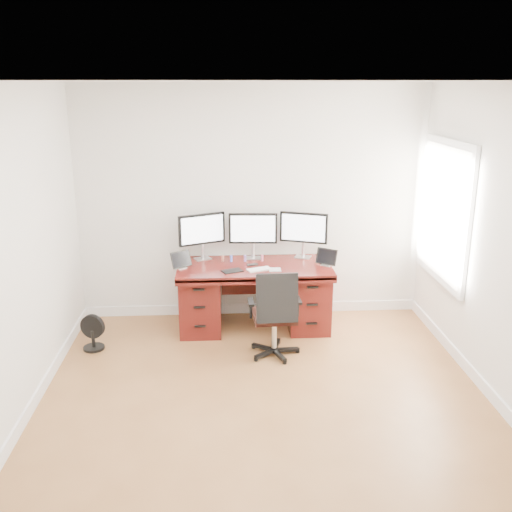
{
  "coord_description": "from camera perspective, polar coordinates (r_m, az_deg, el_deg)",
  "views": [
    {
      "loc": [
        -0.34,
        -4.2,
        2.69
      ],
      "look_at": [
        0.0,
        1.5,
        0.95
      ],
      "focal_mm": 40.0,
      "sensor_mm": 36.0,
      "label": 1
    }
  ],
  "objects": [
    {
      "name": "monitor_right",
      "position": [
        6.54,
        4.78,
        2.68
      ],
      "size": [
        0.53,
        0.22,
        0.53
      ],
      "rotation": [
        0.0,
        0.0,
        -0.35
      ],
      "color": "silver",
      "rests_on": "desk"
    },
    {
      "name": "keyboard",
      "position": [
        6.16,
        0.3,
        -1.34
      ],
      "size": [
        0.28,
        0.2,
        0.01
      ],
      "primitive_type": "cube",
      "rotation": [
        0.0,
        0.0,
        0.37
      ],
      "color": "silver",
      "rests_on": "desk"
    },
    {
      "name": "drawing_tablet",
      "position": [
        6.12,
        -2.39,
        -1.49
      ],
      "size": [
        0.25,
        0.21,
        0.01
      ],
      "primitive_type": "cube",
      "rotation": [
        0.0,
        0.0,
        0.41
      ],
      "color": "black",
      "rests_on": "desk"
    },
    {
      "name": "back_wall",
      "position": [
        6.6,
        -0.39,
        5.23
      ],
      "size": [
        4.0,
        0.1,
        2.7
      ],
      "primitive_type": "cube",
      "color": "white",
      "rests_on": "ground"
    },
    {
      "name": "floor_fan",
      "position": [
        6.25,
        -16.02,
        -7.41
      ],
      "size": [
        0.26,
        0.22,
        0.38
      ],
      "rotation": [
        0.0,
        0.0,
        -0.28
      ],
      "color": "black",
      "rests_on": "ground"
    },
    {
      "name": "monitor_center",
      "position": [
        6.48,
        -0.3,
        2.62
      ],
      "size": [
        0.55,
        0.15,
        0.53
      ],
      "rotation": [
        0.0,
        0.0,
        -0.06
      ],
      "color": "silver",
      "rests_on": "desk"
    },
    {
      "name": "phone",
      "position": [
        6.33,
        -0.37,
        -0.86
      ],
      "size": [
        0.13,
        0.08,
        0.01
      ],
      "primitive_type": "cube",
      "rotation": [
        0.0,
        0.0,
        0.16
      ],
      "color": "black",
      "rests_on": "desk"
    },
    {
      "name": "figurine_purple",
      "position": [
        6.44,
        -1.1,
        -0.18
      ],
      "size": [
        0.03,
        0.03,
        0.08
      ],
      "color": "#9B75D5",
      "rests_on": "desk"
    },
    {
      "name": "right_wall",
      "position": [
        5.08,
        24.14,
        0.17
      ],
      "size": [
        0.1,
        4.5,
        2.7
      ],
      "color": "white",
      "rests_on": "ground"
    },
    {
      "name": "desk",
      "position": [
        6.46,
        -0.18,
        -3.8
      ],
      "size": [
        1.7,
        0.8,
        0.75
      ],
      "color": "#4E120F",
      "rests_on": "ground"
    },
    {
      "name": "tablet_left",
      "position": [
        6.25,
        -7.51,
        -0.47
      ],
      "size": [
        0.23,
        0.2,
        0.19
      ],
      "rotation": [
        0.0,
        0.0,
        0.65
      ],
      "color": "silver",
      "rests_on": "desk"
    },
    {
      "name": "tablet_right",
      "position": [
        6.34,
        7.07,
        -0.21
      ],
      "size": [
        0.23,
        0.19,
        0.19
      ],
      "rotation": [
        0.0,
        0.0,
        -0.62
      ],
      "color": "silver",
      "rests_on": "desk"
    },
    {
      "name": "figurine_brown",
      "position": [
        6.44,
        -3.37,
        -0.22
      ],
      "size": [
        0.03,
        0.03,
        0.08
      ],
      "color": "#955446",
      "rests_on": "desk"
    },
    {
      "name": "ground",
      "position": [
        5.0,
        1.07,
        -15.61
      ],
      "size": [
        4.5,
        4.5,
        0.0
      ],
      "primitive_type": "plane",
      "color": "#906137",
      "rests_on": "ground"
    },
    {
      "name": "figurine_blue",
      "position": [
        6.44,
        -2.5,
        -0.2
      ],
      "size": [
        0.03,
        0.03,
        0.08
      ],
      "color": "#5067E7",
      "rests_on": "desk"
    },
    {
      "name": "monitor_left",
      "position": [
        6.48,
        -5.43,
        2.53
      ],
      "size": [
        0.52,
        0.25,
        0.53
      ],
      "rotation": [
        0.0,
        0.0,
        0.41
      ],
      "color": "silver",
      "rests_on": "desk"
    },
    {
      "name": "office_chair",
      "position": [
        5.82,
        1.89,
        -7.22
      ],
      "size": [
        0.54,
        0.51,
        0.94
      ],
      "rotation": [
        0.0,
        0.0,
        0.04
      ],
      "color": "black",
      "rests_on": "ground"
    },
    {
      "name": "trackpad",
      "position": [
        6.16,
        1.91,
        -1.38
      ],
      "size": [
        0.13,
        0.13,
        0.01
      ],
      "primitive_type": "cube",
      "rotation": [
        0.0,
        0.0,
        -0.01
      ],
      "color": "silver",
      "rests_on": "desk"
    },
    {
      "name": "figurine_pink",
      "position": [
        6.45,
        0.62,
        -0.15
      ],
      "size": [
        0.03,
        0.03,
        0.08
      ],
      "color": "#DA5F7D",
      "rests_on": "desk"
    }
  ]
}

